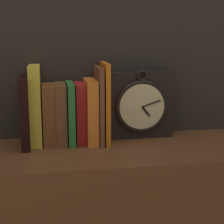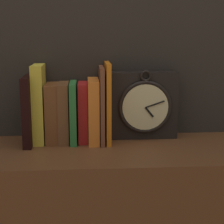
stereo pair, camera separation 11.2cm
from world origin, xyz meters
The scene contains 11 objects.
wall_back centered at (0.00, 0.20, 1.30)m, with size 6.00×0.05×2.60m.
clock centered at (0.12, 0.12, 0.96)m, with size 0.22×0.08×0.23m.
book_slot0_black centered at (-0.26, 0.08, 0.95)m, with size 0.03×0.16×0.22m.
book_slot1_yellow centered at (-0.23, 0.10, 0.97)m, with size 0.04×0.12×0.25m.
book_slot2_brown centered at (-0.19, 0.10, 0.94)m, with size 0.04×0.12×0.19m.
book_slot3_brown centered at (-0.15, 0.10, 0.94)m, with size 0.03×0.13×0.19m.
book_slot4_green centered at (-0.12, 0.09, 0.94)m, with size 0.02×0.14×0.19m.
book_slot5_red centered at (-0.09, 0.10, 0.94)m, with size 0.03×0.12×0.19m.
book_slot6_orange centered at (-0.05, 0.09, 0.95)m, with size 0.03×0.14×0.20m.
book_slot7_brown centered at (-0.03, 0.09, 0.97)m, with size 0.01×0.15×0.24m.
book_slot8_orange centered at (-0.01, 0.09, 0.97)m, with size 0.01×0.14×0.26m.
Camera 2 is at (-0.08, -1.09, 1.19)m, focal length 60.00 mm.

